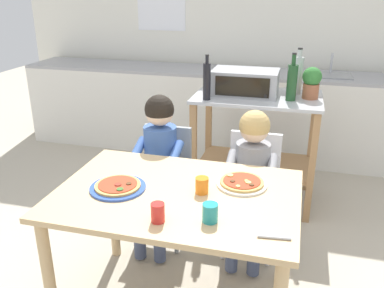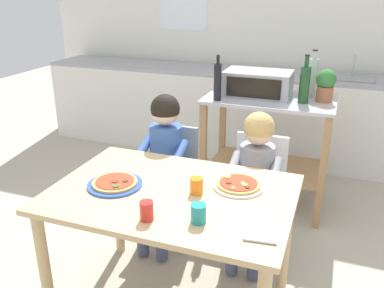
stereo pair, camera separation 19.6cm
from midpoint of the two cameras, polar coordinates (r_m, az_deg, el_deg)
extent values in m
plane|color=#B7AD99|center=(3.41, 6.47, -9.44)|extent=(11.15, 11.15, 0.00)
cube|color=white|center=(4.66, 12.62, 16.09)|extent=(5.38, 0.12, 2.70)
cube|color=silver|center=(4.43, 10.90, 3.86)|extent=(4.84, 0.60, 0.87)
cube|color=#9E9EA3|center=(4.32, 11.32, 9.56)|extent=(4.84, 0.60, 0.03)
cube|color=gray|center=(4.27, 22.69, 8.38)|extent=(0.40, 0.33, 0.02)
cylinder|color=#B7BABF|center=(4.37, 22.86, 9.99)|extent=(0.02, 0.02, 0.20)
cube|color=#B7BABF|center=(3.30, 12.57, 6.18)|extent=(1.00, 0.63, 0.02)
cube|color=#AD7F51|center=(3.49, 11.81, -3.09)|extent=(0.92, 0.58, 0.02)
cube|color=#AD7F51|center=(3.28, 3.28, -1.90)|extent=(0.05, 0.05, 0.89)
cube|color=#AD7F51|center=(3.17, 19.40, -4.07)|extent=(0.05, 0.05, 0.89)
cube|color=#AD7F51|center=(3.78, 5.75, 1.23)|extent=(0.05, 0.05, 0.89)
cube|color=#AD7F51|center=(3.68, 19.70, -0.54)|extent=(0.05, 0.05, 0.89)
cube|color=#999BA0|center=(3.30, 10.87, 8.29)|extent=(0.52, 0.33, 0.20)
cube|color=black|center=(3.14, 10.34, 7.66)|extent=(0.41, 0.01, 0.15)
cylinder|color=black|center=(3.12, 13.54, 6.24)|extent=(0.02, 0.01, 0.02)
cylinder|color=black|center=(3.11, 5.41, 8.56)|extent=(0.06, 0.06, 0.28)
cylinder|color=black|center=(3.08, 5.52, 11.57)|extent=(0.02, 0.02, 0.05)
cylinder|color=black|center=(3.07, 5.54, 12.18)|extent=(0.03, 0.03, 0.01)
cylinder|color=#1E4723|center=(3.16, 17.17, 7.86)|extent=(0.08, 0.08, 0.27)
cylinder|color=#1E4723|center=(3.13, 17.52, 10.93)|extent=(0.03, 0.03, 0.08)
cylinder|color=black|center=(3.12, 17.61, 11.72)|extent=(0.03, 0.03, 0.01)
cylinder|color=#ADB7B2|center=(3.36, 18.09, 8.73)|extent=(0.08, 0.08, 0.29)
cylinder|color=#ADB7B2|center=(3.33, 18.44, 11.69)|extent=(0.03, 0.03, 0.06)
cylinder|color=black|center=(3.33, 18.51, 12.30)|extent=(0.04, 0.04, 0.01)
cylinder|color=#9E5B3D|center=(3.27, 19.66, 6.58)|extent=(0.12, 0.12, 0.12)
sphere|color=#337533|center=(3.24, 19.91, 8.49)|extent=(0.15, 0.15, 0.15)
cube|color=tan|center=(2.12, -0.15, -7.00)|extent=(1.24, 0.86, 0.03)
cylinder|color=tan|center=(2.30, -17.43, -16.79)|extent=(0.06, 0.06, 0.72)
cylinder|color=tan|center=(2.80, -8.37, -8.42)|extent=(0.06, 0.06, 0.72)
cylinder|color=tan|center=(2.53, 15.20, -12.59)|extent=(0.06, 0.06, 0.72)
cube|color=gray|center=(2.87, -1.54, -5.57)|extent=(0.36, 0.36, 0.04)
cube|color=gray|center=(2.93, -0.43, -0.92)|extent=(0.34, 0.03, 0.38)
cylinder|color=gray|center=(2.81, 0.25, -11.36)|extent=(0.03, 0.03, 0.42)
cylinder|color=gray|center=(2.91, -5.39, -10.20)|extent=(0.03, 0.03, 0.42)
cylinder|color=gray|center=(3.06, 2.19, -8.49)|extent=(0.03, 0.03, 0.42)
cylinder|color=gray|center=(3.15, -3.05, -7.54)|extent=(0.03, 0.03, 0.42)
cube|color=silver|center=(2.75, 10.79, -7.28)|extent=(0.36, 0.36, 0.04)
cube|color=silver|center=(2.81, 11.62, -2.39)|extent=(0.34, 0.03, 0.38)
cylinder|color=silver|center=(2.72, 13.08, -13.25)|extent=(0.03, 0.03, 0.42)
cylinder|color=silver|center=(2.76, 6.77, -12.26)|extent=(0.03, 0.03, 0.42)
cylinder|color=silver|center=(2.97, 13.89, -10.09)|extent=(0.03, 0.03, 0.42)
cylinder|color=silver|center=(3.01, 8.16, -9.24)|extent=(0.03, 0.03, 0.42)
cube|color=#424C6B|center=(2.72, -1.27, -6.31)|extent=(0.10, 0.30, 0.10)
cylinder|color=#424C6B|center=(2.73, -2.24, -11.96)|extent=(0.08, 0.08, 0.44)
cube|color=#424C6B|center=(2.76, -3.98, -5.83)|extent=(0.10, 0.30, 0.10)
cylinder|color=#424C6B|center=(2.78, -4.96, -11.38)|extent=(0.08, 0.08, 0.44)
cylinder|color=#3D60A8|center=(2.63, 0.23, -1.66)|extent=(0.06, 0.26, 0.15)
cylinder|color=#3D60A8|center=(2.72, -4.92, -0.91)|extent=(0.06, 0.26, 0.15)
cylinder|color=#3D60A8|center=(2.77, -1.59, -1.27)|extent=(0.22, 0.22, 0.39)
sphere|color=beige|center=(2.67, -1.66, 4.58)|extent=(0.18, 0.18, 0.18)
sphere|color=black|center=(2.67, -1.66, 4.92)|extent=(0.19, 0.19, 0.19)
cube|color=#424C6B|center=(2.60, 11.83, -8.14)|extent=(0.10, 0.30, 0.10)
cylinder|color=#424C6B|center=(2.62, 10.96, -14.06)|extent=(0.08, 0.08, 0.44)
cube|color=#424C6B|center=(2.62, 8.79, -7.69)|extent=(0.10, 0.30, 0.10)
cylinder|color=#424C6B|center=(2.64, 7.88, -13.57)|extent=(0.08, 0.08, 0.44)
cylinder|color=gray|center=(2.54, 13.63, -4.10)|extent=(0.06, 0.26, 0.15)
cylinder|color=gray|center=(2.58, 7.91, -3.32)|extent=(0.06, 0.26, 0.15)
cylinder|color=gray|center=(2.66, 11.08, -3.48)|extent=(0.22, 0.22, 0.32)
sphere|color=beige|center=(2.56, 11.50, 1.89)|extent=(0.19, 0.19, 0.19)
sphere|color=tan|center=(2.56, 11.52, 2.24)|extent=(0.19, 0.19, 0.19)
cylinder|color=#3356B7|center=(2.19, -8.18, -5.66)|extent=(0.29, 0.29, 0.01)
cylinder|color=tan|center=(2.18, -8.20, -5.38)|extent=(0.24, 0.24, 0.01)
cylinder|color=#B23D23|center=(2.18, -8.21, -5.19)|extent=(0.20, 0.20, 0.00)
cylinder|color=#386628|center=(2.12, -8.00, -5.89)|extent=(0.03, 0.03, 0.01)
cylinder|color=#563319|center=(2.16, -6.71, -5.19)|extent=(0.03, 0.03, 0.01)
cylinder|color=maroon|center=(2.16, -8.19, -5.24)|extent=(0.04, 0.04, 0.01)
cylinder|color=white|center=(2.17, 9.08, -5.87)|extent=(0.27, 0.27, 0.01)
cylinder|color=tan|center=(2.17, 9.10, -5.59)|extent=(0.23, 0.23, 0.01)
cylinder|color=#B23D23|center=(2.17, 9.11, -5.40)|extent=(0.20, 0.20, 0.00)
cylinder|color=#563319|center=(2.15, 7.78, -5.42)|extent=(0.03, 0.03, 0.01)
cylinder|color=#563319|center=(2.12, 10.40, -6.01)|extent=(0.03, 0.03, 0.01)
cylinder|color=#DBC666|center=(2.14, 9.96, -5.67)|extent=(0.03, 0.03, 0.01)
cylinder|color=#DBC666|center=(2.21, 7.54, -4.59)|extent=(0.03, 0.03, 0.01)
cylinder|color=#DBC666|center=(2.16, 9.71, -5.43)|extent=(0.02, 0.02, 0.01)
cylinder|color=#DBC666|center=(2.10, 8.44, -6.15)|extent=(0.02, 0.02, 0.01)
cylinder|color=orange|center=(2.08, 3.35, -5.88)|extent=(0.07, 0.07, 0.08)
cylinder|color=teal|center=(1.84, 4.00, -9.70)|extent=(0.07, 0.07, 0.09)
cylinder|color=red|center=(1.86, -3.40, -9.34)|extent=(0.06, 0.06, 0.09)
cylinder|color=#B7BABF|center=(1.76, 12.67, -13.23)|extent=(0.14, 0.03, 0.01)
camera|label=1|loc=(0.10, -87.56, 0.96)|focal=38.22mm
camera|label=2|loc=(0.10, 92.44, -0.96)|focal=38.22mm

